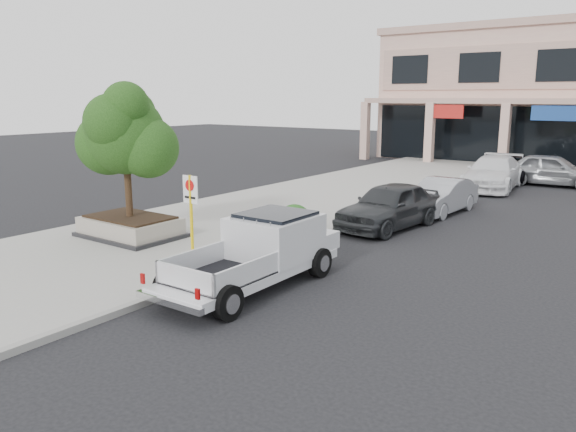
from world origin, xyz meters
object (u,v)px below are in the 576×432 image
object	(u,v)px
lot_car_a	(551,170)
curb_car_b	(441,196)
pickup_truck	(250,254)
curb_car_c	(493,173)
no_parking_sign	(191,204)
curb_car_a	(390,206)
curb_car_d	(510,168)
planter	(131,227)
planter_tree	(132,135)

from	to	relation	value
lot_car_a	curb_car_b	bearing A→B (deg)	166.28
pickup_truck	curb_car_c	xyz separation A→B (m)	(0.23, 18.67, -0.04)
no_parking_sign	curb_car_c	xyz separation A→B (m)	(3.08, 17.83, -0.81)
curb_car_a	lot_car_a	distance (m)	14.06
curb_car_a	curb_car_b	bearing A→B (deg)	88.53
curb_car_c	curb_car_d	xyz separation A→B (m)	(-0.13, 3.72, -0.13)
pickup_truck	curb_car_d	size ratio (longest dim) A/B	1.10
planter	curb_car_c	size ratio (longest dim) A/B	0.56
pickup_truck	curb_car_b	bearing A→B (deg)	87.89
curb_car_c	curb_car_b	bearing A→B (deg)	-94.66
curb_car_c	lot_car_a	xyz separation A→B (m)	(2.12, 2.99, 0.01)
pickup_truck	curb_car_a	size ratio (longest dim) A/B	1.16
curb_car_d	lot_car_a	bearing A→B (deg)	-20.74
planter	curb_car_d	distance (m)	22.04
planter_tree	curb_car_b	world-z (taller)	planter_tree
planter_tree	no_parking_sign	bearing A→B (deg)	-10.22
pickup_truck	lot_car_a	distance (m)	21.78
no_parking_sign	planter	bearing A→B (deg)	172.87
planter	lot_car_a	xyz separation A→B (m)	(8.42, 20.42, 0.36)
planter_tree	curb_car_a	world-z (taller)	planter_tree
no_parking_sign	curb_car_d	world-z (taller)	no_parking_sign
curb_car_b	curb_car_d	world-z (taller)	curb_car_b
curb_car_b	pickup_truck	bearing A→B (deg)	-88.31
planter_tree	curb_car_d	xyz separation A→B (m)	(6.03, 21.00, -2.72)
curb_car_b	curb_car_d	distance (m)	11.01
no_parking_sign	curb_car_a	world-z (taller)	no_parking_sign
no_parking_sign	lot_car_a	distance (m)	21.47
curb_car_a	curb_car_d	world-z (taller)	curb_car_a
pickup_truck	no_parking_sign	bearing A→B (deg)	163.22
planter_tree	planter	bearing A→B (deg)	-131.03
pickup_truck	curb_car_a	xyz separation A→B (m)	(-0.15, 7.82, -0.05)
no_parking_sign	curb_car_c	size ratio (longest dim) A/B	0.41
lot_car_a	pickup_truck	bearing A→B (deg)	171.15
planter	curb_car_a	bearing A→B (deg)	48.01
curb_car_c	curb_car_d	world-z (taller)	curb_car_c
planter	pickup_truck	world-z (taller)	pickup_truck
planter	curb_car_a	size ratio (longest dim) A/B	0.67
no_parking_sign	lot_car_a	xyz separation A→B (m)	(5.20, 20.82, -0.80)
planter	planter_tree	xyz separation A→B (m)	(0.13, 0.15, 2.94)
planter	no_parking_sign	world-z (taller)	no_parking_sign
curb_car_a	lot_car_a	bearing A→B (deg)	86.15
lot_car_a	curb_car_c	bearing A→B (deg)	142.00
planter	curb_car_b	xyz separation A→B (m)	(6.41, 10.15, 0.22)
planter	curb_car_a	world-z (taller)	curb_car_a
lot_car_a	planter_tree	bearing A→B (deg)	155.10
no_parking_sign	curb_car_d	size ratio (longest dim) A/B	0.46
pickup_truck	lot_car_a	world-z (taller)	pickup_truck
pickup_truck	curb_car_c	distance (m)	18.67
planter	curb_car_d	xyz separation A→B (m)	(6.17, 21.15, 0.22)
planter_tree	lot_car_a	world-z (taller)	planter_tree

